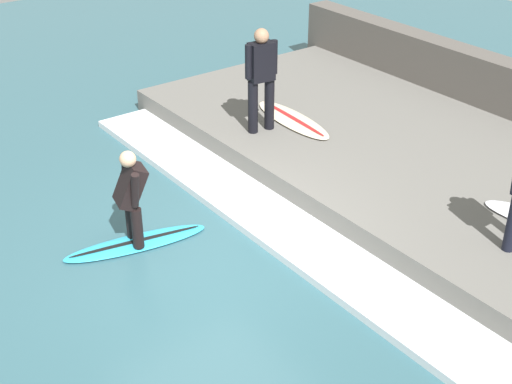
# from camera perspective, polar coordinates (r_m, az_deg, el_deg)

# --- Properties ---
(ground_plane) EXTENTS (28.00, 28.00, 0.00)m
(ground_plane) POSITION_cam_1_polar(r_m,az_deg,el_deg) (9.35, -3.72, -5.11)
(ground_plane) COLOR #335B66
(concrete_ledge) EXTENTS (4.40, 9.67, 0.40)m
(concrete_ledge) POSITION_cam_1_polar(r_m,az_deg,el_deg) (11.45, 12.29, 2.35)
(concrete_ledge) COLOR #66635E
(concrete_ledge) RESTS_ON ground_plane
(back_wall) EXTENTS (0.50, 10.16, 1.27)m
(back_wall) POSITION_cam_1_polar(r_m,az_deg,el_deg) (13.10, 19.74, 6.90)
(back_wall) COLOR #544F49
(back_wall) RESTS_ON ground_plane
(wave_foam_crest) EXTENTS (0.94, 9.19, 0.11)m
(wave_foam_crest) POSITION_cam_1_polar(r_m,az_deg,el_deg) (9.87, 1.73, -2.62)
(wave_foam_crest) COLOR silver
(wave_foam_crest) RESTS_ON ground_plane
(surfboard_riding) EXTENTS (2.00, 0.83, 0.07)m
(surfboard_riding) POSITION_cam_1_polar(r_m,az_deg,el_deg) (9.66, -9.57, -4.05)
(surfboard_riding) COLOR #2DADD1
(surfboard_riding) RESTS_ON ground_plane
(surfer_riding) EXTENTS (0.49, 0.60, 1.33)m
(surfer_riding) POSITION_cam_1_polar(r_m,az_deg,el_deg) (9.26, -9.96, -0.09)
(surfer_riding) COLOR black
(surfer_riding) RESTS_ON surfboard_riding
(surfer_waiting_near) EXTENTS (0.57, 0.28, 1.71)m
(surfer_waiting_near) POSITION_cam_1_polar(r_m,az_deg,el_deg) (11.43, 0.43, 9.37)
(surfer_waiting_near) COLOR black
(surfer_waiting_near) RESTS_ON concrete_ledge
(surfboard_waiting_near) EXTENTS (0.66, 1.92, 0.07)m
(surfboard_waiting_near) POSITION_cam_1_polar(r_m,az_deg,el_deg) (12.13, 2.95, 5.82)
(surfboard_waiting_near) COLOR beige
(surfboard_waiting_near) RESTS_ON concrete_ledge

